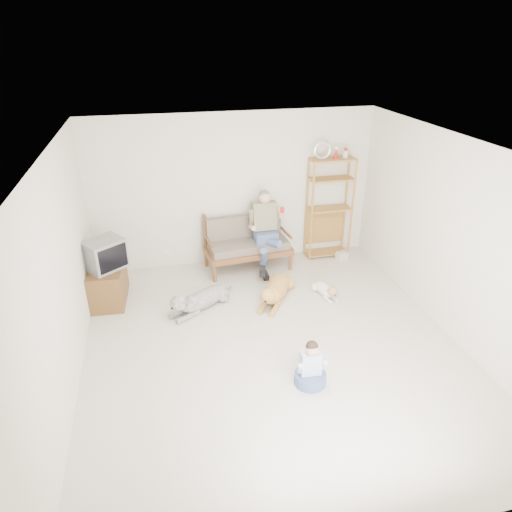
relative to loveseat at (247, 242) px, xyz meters
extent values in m
plane|color=beige|center=(-0.16, -2.42, -0.49)|extent=(5.50, 5.50, 0.00)
plane|color=white|center=(-0.16, -2.42, 2.21)|extent=(5.50, 5.50, 0.00)
plane|color=beige|center=(-0.16, 0.33, 0.86)|extent=(5.00, 0.00, 5.00)
plane|color=beige|center=(-0.16, -5.17, 0.86)|extent=(5.00, 0.00, 5.00)
plane|color=beige|center=(-2.66, -2.42, 0.86)|extent=(0.00, 5.50, 5.50)
plane|color=beige|center=(2.34, -2.42, 0.86)|extent=(0.00, 5.50, 5.50)
cube|color=brown|center=(0.00, -0.07, -0.14)|extent=(1.56, 0.84, 0.10)
cube|color=#726356|center=(0.00, -0.07, -0.02)|extent=(1.43, 0.73, 0.13)
cube|color=#726356|center=(0.00, 0.17, 0.21)|extent=(1.39, 0.25, 0.45)
cylinder|color=brown|center=(0.00, 0.23, 0.41)|extent=(1.40, 0.18, 0.05)
cylinder|color=brown|center=(-0.70, -0.37, -0.34)|extent=(0.07, 0.07, 0.30)
cylinder|color=brown|center=(-0.70, 0.23, -0.01)|extent=(0.07, 0.07, 0.95)
cylinder|color=brown|center=(0.70, -0.37, -0.34)|extent=(0.07, 0.07, 0.30)
cylinder|color=brown|center=(0.70, 0.23, -0.01)|extent=(0.07, 0.07, 0.95)
cube|color=#4D5F8E|center=(0.30, -0.11, 0.13)|extent=(0.39, 0.37, 0.20)
cube|color=#827A5B|center=(0.30, -0.01, 0.48)|extent=(0.41, 0.28, 0.52)
sphere|color=tan|center=(0.30, -0.04, 0.82)|extent=(0.21, 0.21, 0.21)
sphere|color=#5E5A54|center=(0.30, -0.02, 0.86)|extent=(0.19, 0.19, 0.19)
cylinder|color=#B21913|center=(0.57, -0.23, 0.64)|extent=(0.07, 0.07, 0.09)
cube|color=#A06832|center=(1.57, 0.13, 1.37)|extent=(0.79, 0.32, 0.03)
torus|color=silver|center=(1.36, 0.13, 1.53)|extent=(0.32, 0.05, 0.32)
cone|color=#B21913|center=(1.62, 0.13, 1.46)|extent=(0.10, 0.10, 0.17)
cylinder|color=#A06832|center=(1.18, -0.02, 0.45)|extent=(0.04, 0.04, 1.87)
cylinder|color=#A06832|center=(1.18, 0.28, 0.45)|extent=(0.04, 0.04, 1.87)
cylinder|color=#A06832|center=(1.96, -0.02, 0.45)|extent=(0.04, 0.04, 1.87)
cylinder|color=#A06832|center=(1.96, 0.28, 0.45)|extent=(0.04, 0.04, 1.87)
cube|color=silver|center=(1.80, -0.12, -0.42)|extent=(0.24, 0.19, 0.13)
cube|color=brown|center=(-2.38, -0.64, -0.19)|extent=(0.56, 0.93, 0.60)
cube|color=brown|center=(-2.62, -0.86, -0.19)|extent=(0.05, 0.40, 0.50)
cube|color=brown|center=(-2.62, -0.42, -0.19)|extent=(0.05, 0.40, 0.50)
cube|color=slate|center=(-2.36, -0.68, 0.35)|extent=(0.71, 0.69, 0.46)
cube|color=black|center=(-2.23, -0.86, 0.35)|extent=(0.39, 0.30, 0.37)
cube|color=silver|center=(-1.41, 0.31, -0.19)|extent=(0.12, 0.02, 0.08)
ellipsoid|color=#BE8F41|center=(0.25, -1.13, -0.34)|extent=(0.77, 0.96, 0.29)
sphere|color=#BE8F41|center=(0.10, -1.37, -0.32)|extent=(0.29, 0.29, 0.29)
sphere|color=#BE8F41|center=(-0.02, -1.56, -0.19)|extent=(0.23, 0.23, 0.23)
ellipsoid|color=#BE8F41|center=(-0.08, -1.65, -0.22)|extent=(0.17, 0.19, 0.09)
cylinder|color=#BE8F41|center=(0.50, -0.74, -0.43)|extent=(0.12, 0.37, 0.05)
ellipsoid|color=#BE8F41|center=(-0.08, -1.50, -0.19)|extent=(0.08, 0.09, 0.11)
ellipsoid|color=#BE8F41|center=(0.06, -1.59, -0.19)|extent=(0.08, 0.09, 0.11)
ellipsoid|color=beige|center=(-0.93, -1.16, -0.35)|extent=(0.94, 0.77, 0.28)
sphere|color=beige|center=(-1.16, -1.31, -0.33)|extent=(0.28, 0.28, 0.28)
sphere|color=beige|center=(-1.35, -1.44, -0.21)|extent=(0.24, 0.24, 0.24)
ellipsoid|color=beige|center=(-1.44, -1.50, -0.23)|extent=(0.20, 0.18, 0.09)
cylinder|color=beige|center=(-0.54, -0.91, -0.43)|extent=(0.26, 0.32, 0.04)
ellipsoid|color=beige|center=(-1.38, -1.36, -0.21)|extent=(0.09, 0.09, 0.12)
ellipsoid|color=beige|center=(-1.29, -1.50, -0.21)|extent=(0.09, 0.09, 0.12)
ellipsoid|color=white|center=(1.01, -1.24, -0.40)|extent=(0.29, 0.49, 0.18)
sphere|color=white|center=(1.04, -1.37, -0.38)|extent=(0.18, 0.18, 0.18)
sphere|color=#A88454|center=(1.06, -1.49, -0.31)|extent=(0.16, 0.16, 0.16)
ellipsoid|color=#A88454|center=(1.07, -1.56, -0.32)|extent=(0.09, 0.13, 0.06)
cylinder|color=white|center=(0.96, -1.02, -0.45)|extent=(0.12, 0.17, 0.03)
cone|color=#A88454|center=(1.00, -1.48, -0.26)|extent=(0.05, 0.05, 0.06)
cone|color=#A88454|center=(1.11, -1.46, -0.26)|extent=(0.05, 0.05, 0.06)
torus|color=#B21913|center=(1.05, -1.46, -0.32)|extent=(0.15, 0.15, 0.02)
cylinder|color=#4D5F8E|center=(0.10, -3.19, -0.41)|extent=(0.39, 0.39, 0.14)
cube|color=silver|center=(0.10, -3.18, -0.18)|extent=(0.26, 0.17, 0.30)
sphere|color=tan|center=(0.10, -3.19, 0.03)|extent=(0.16, 0.16, 0.16)
sphere|color=black|center=(0.10, -3.18, 0.06)|extent=(0.15, 0.15, 0.15)
camera|label=1|loc=(-1.52, -7.24, 3.40)|focal=32.00mm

